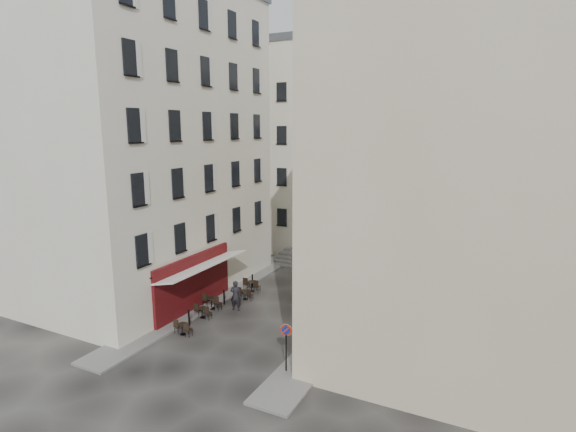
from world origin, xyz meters
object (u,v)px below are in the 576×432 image
Objects in this scene: bistro_table_a at (183,328)px; bistro_table_b at (203,311)px; no_parking_sign at (286,339)px; pedestrian at (236,295)px.

bistro_table_b reaches higher than bistro_table_a.
bistro_table_b is (-7.16, 3.27, -1.29)m from no_parking_sign.
bistro_table_b is (-0.39, 2.28, 0.00)m from bistro_table_a.
no_parking_sign reaches higher than pedestrian.
pedestrian is at bearing 59.92° from bistro_table_b.
bistro_table_a is 4.25m from pedestrian.
bistro_table_b is at bearing 99.62° from bistro_table_a.
no_parking_sign is 2.10× the size of bistro_table_a.
pedestrian is (0.70, 4.15, 0.54)m from bistro_table_a.
bistro_table_a is 0.99× the size of bistro_table_b.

